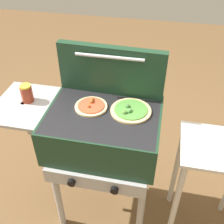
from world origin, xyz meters
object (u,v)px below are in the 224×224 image
(grill, at_px, (101,133))
(pizza_veggie, at_px, (131,110))
(sauce_jar, at_px, (27,93))
(prep_table, at_px, (212,173))
(pizza_pepperoni, at_px, (91,106))

(grill, height_order, pizza_veggie, pizza_veggie)
(sauce_jar, xyz_separation_m, prep_table, (1.12, -0.03, -0.40))
(grill, distance_m, prep_table, 0.70)
(grill, xyz_separation_m, prep_table, (0.67, 0.00, -0.20))
(pizza_veggie, bearing_deg, prep_table, -5.47)
(pizza_pepperoni, height_order, sauce_jar, sauce_jar)
(grill, bearing_deg, sauce_jar, 175.66)
(grill, height_order, sauce_jar, sauce_jar)
(grill, relative_size, prep_table, 1.23)
(sauce_jar, bearing_deg, prep_table, -1.50)
(prep_table, bearing_deg, grill, -179.63)
(pizza_pepperoni, distance_m, sauce_jar, 0.38)
(sauce_jar, bearing_deg, pizza_veggie, 1.89)
(sauce_jar, height_order, prep_table, sauce_jar)
(grill, height_order, prep_table, grill)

